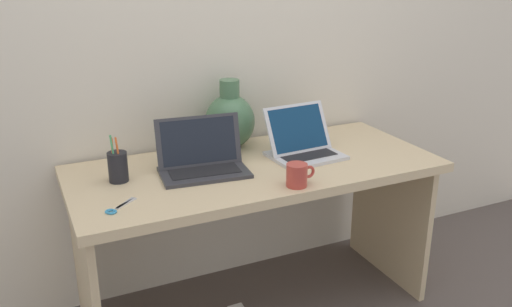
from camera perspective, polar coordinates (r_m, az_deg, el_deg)
ground_plane at (r=2.64m, az=-0.00°, el=-15.87°), size 6.00×6.00×0.00m
back_wall at (r=2.52m, az=-3.74°, el=11.99°), size 4.40×0.04×2.40m
desk at (r=2.36m, az=-0.00°, el=-4.54°), size 1.56×0.68×0.72m
laptop_left at (r=2.22m, az=-5.75°, el=-0.43°), size 0.37×0.25×0.22m
laptop_right at (r=2.40m, az=4.88°, el=1.10°), size 0.32×0.26×0.21m
green_vase at (r=2.48m, az=-2.75°, el=3.58°), size 0.23×0.23×0.32m
coffee_mug at (r=2.08m, az=4.38°, el=-2.27°), size 0.12×0.08×0.09m
pen_cup at (r=2.18m, az=-14.37°, el=-1.32°), size 0.08×0.08×0.19m
scissors at (r=1.96m, az=-14.52°, el=-5.64°), size 0.13×0.11×0.01m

